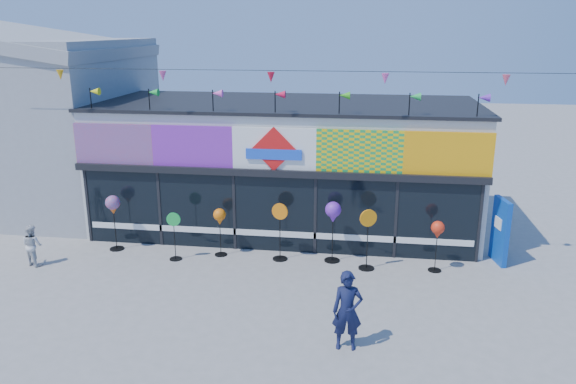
% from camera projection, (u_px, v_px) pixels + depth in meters
% --- Properties ---
extents(ground, '(80.00, 80.00, 0.00)m').
position_uv_depth(ground, '(252.00, 304.00, 13.50)').
color(ground, gray).
rests_on(ground, ground).
extents(kite_shop, '(16.00, 5.70, 5.31)m').
position_uv_depth(kite_shop, '(287.00, 164.00, 18.57)').
color(kite_shop, silver).
rests_on(kite_shop, ground).
extents(neighbour_building, '(8.18, 7.20, 6.87)m').
position_uv_depth(neighbour_building, '(22.00, 118.00, 20.61)').
color(neighbour_building, '#97999C').
rests_on(neighbour_building, ground).
extents(blue_sign, '(0.32, 0.94, 1.86)m').
position_uv_depth(blue_sign, '(500.00, 231.00, 15.67)').
color(blue_sign, '#0B42A7').
rests_on(blue_sign, ground).
extents(spinner_0, '(0.43, 0.43, 1.68)m').
position_uv_depth(spinner_0, '(113.00, 207.00, 16.46)').
color(spinner_0, black).
rests_on(spinner_0, ground).
extents(spinner_1, '(0.40, 0.36, 1.41)m').
position_uv_depth(spinner_1, '(174.00, 235.00, 15.90)').
color(spinner_1, black).
rests_on(spinner_1, ground).
extents(spinner_2, '(0.36, 0.36, 1.42)m').
position_uv_depth(spinner_2, '(220.00, 218.00, 16.09)').
color(spinner_2, black).
rests_on(spinner_2, ground).
extents(spinner_3, '(0.47, 0.43, 1.68)m').
position_uv_depth(spinner_3, '(280.00, 230.00, 15.86)').
color(spinner_3, black).
rests_on(spinner_3, ground).
extents(spinner_4, '(0.45, 0.45, 1.76)m').
position_uv_depth(spinner_4, '(333.00, 214.00, 15.60)').
color(spinner_4, black).
rests_on(spinner_4, ground).
extents(spinner_5, '(0.46, 0.44, 1.71)m').
position_uv_depth(spinner_5, '(367.00, 238.00, 15.22)').
color(spinner_5, black).
rests_on(spinner_5, ground).
extents(spinner_6, '(0.36, 0.36, 1.43)m').
position_uv_depth(spinner_6, '(438.00, 231.00, 15.02)').
color(spinner_6, black).
rests_on(spinner_6, ground).
extents(adult_man, '(0.65, 0.45, 1.70)m').
position_uv_depth(adult_man, '(347.00, 311.00, 11.41)').
color(adult_man, '#111638').
rests_on(adult_man, ground).
extents(child, '(0.65, 0.52, 1.17)m').
position_uv_depth(child, '(32.00, 245.00, 15.58)').
color(child, silver).
rests_on(child, ground).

